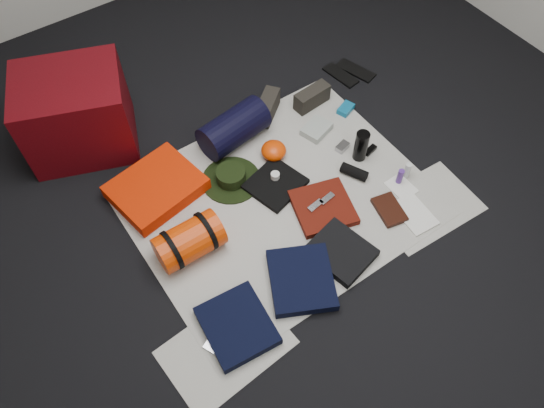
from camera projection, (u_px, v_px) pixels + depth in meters
floor at (280, 202)px, 3.01m from camera, size 4.50×4.50×0.02m
newspaper_mat at (280, 200)px, 3.00m from camera, size 1.60×1.30×0.01m
newspaper_sheet_front_left at (226, 347)px, 2.52m from camera, size 0.61×0.44×0.00m
newspaper_sheet_front_right at (425, 206)px, 2.97m from camera, size 0.60×0.43×0.00m
red_cabinet at (77, 113)px, 3.04m from camera, size 0.73×0.67×0.49m
sleeping_pad at (156, 188)px, 2.99m from camera, size 0.54×0.46×0.09m
stuff_sack at (189, 241)px, 2.72m from camera, size 0.35×0.21×0.20m
sack_strap_left at (172, 250)px, 2.69m from camera, size 0.02×0.22×0.22m
sack_strap_right at (206, 231)px, 2.75m from camera, size 0.03×0.22×0.22m
navy_duffel at (234, 128)px, 3.16m from camera, size 0.44×0.27×0.22m
boonie_brim at (231, 180)px, 3.07m from camera, size 0.37×0.37×0.01m
boonie_crown at (231, 175)px, 3.03m from camera, size 0.17×0.17×0.07m
hiking_boot_left at (267, 107)px, 3.32m from camera, size 0.25×0.23×0.12m
hiking_boot_right at (312, 97)px, 3.37m from camera, size 0.25×0.11×0.12m
flip_flop_left at (341, 75)px, 3.57m from camera, size 0.13×0.27×0.01m
flip_flop_right at (356, 70)px, 3.60m from camera, size 0.17×0.29×0.01m
trousers_navy_a at (237, 326)px, 2.55m from camera, size 0.34×0.38×0.05m
trousers_navy_b at (301, 280)px, 2.68m from camera, size 0.44×0.46×0.06m
trousers_charcoal at (341, 252)px, 2.78m from camera, size 0.33×0.36×0.05m
black_tshirt at (275, 184)px, 3.04m from camera, size 0.35×0.34×0.03m
red_shirt at (323, 207)px, 2.94m from camera, size 0.39×0.39×0.04m
orange_stuff_sack at (274, 151)px, 3.14m from camera, size 0.18×0.18×0.10m
first_aid_pouch at (316, 129)px, 3.27m from camera, size 0.21×0.18×0.04m
water_bottle at (361, 146)px, 3.09m from camera, size 0.08×0.08×0.20m
speaker at (354, 172)px, 3.07m from camera, size 0.13×0.17×0.06m
compact_camera at (342, 147)px, 3.19m from camera, size 0.10×0.07×0.03m
cyan_case at (346, 109)px, 3.37m from camera, size 0.13×0.10×0.04m
toiletry_purple at (400, 177)px, 3.02m from camera, size 0.04×0.04×0.10m
toiletry_clear at (407, 170)px, 3.05m from camera, size 0.04×0.04×0.11m
paperback_book at (389, 210)px, 2.94m from camera, size 0.17×0.22×0.03m
map_booklet at (414, 214)px, 2.93m from camera, size 0.19×0.26×0.01m
map_printout at (401, 187)px, 3.04m from camera, size 0.13×0.17×0.01m
sunglasses at (370, 150)px, 3.19m from camera, size 0.10×0.05×0.02m
key_cluster at (212, 345)px, 2.51m from camera, size 0.09×0.09×0.01m
tape_roll at (275, 176)px, 3.03m from camera, size 0.05×0.05×0.03m
energy_bar_a at (316, 205)px, 2.91m from camera, size 0.10×0.05×0.01m
energy_bar_b at (327, 199)px, 2.94m from camera, size 0.10×0.05×0.01m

